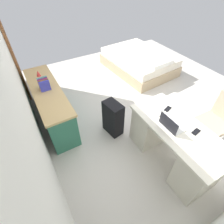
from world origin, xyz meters
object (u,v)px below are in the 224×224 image
(office_chair, at_px, (215,124))
(figurine_small, at_px, (38,73))
(suitcase_black, at_px, (113,118))
(computer_mouse, at_px, (160,114))
(credenza, at_px, (51,105))
(bed, at_px, (139,62))
(cell_phone_by_mouse, at_px, (168,109))
(cell_phone_near_laptop, at_px, (196,132))
(laptop, at_px, (171,125))
(desk, at_px, (173,144))

(office_chair, distance_m, figurine_small, 3.30)
(suitcase_black, height_order, computer_mouse, computer_mouse)
(credenza, distance_m, bed, 2.78)
(cell_phone_by_mouse, bearing_deg, figurine_small, 19.20)
(office_chair, height_order, cell_phone_near_laptop, office_chair)
(office_chair, height_order, bed, office_chair)
(bed, height_order, laptop, laptop)
(figurine_small, bearing_deg, computer_mouse, -147.67)
(bed, height_order, computer_mouse, computer_mouse)
(cell_phone_by_mouse, bearing_deg, laptop, 123.73)
(cell_phone_by_mouse, xyz_separation_m, figurine_small, (1.99, 1.47, 0.03))
(credenza, xyz_separation_m, computer_mouse, (-1.52, -1.28, 0.40))
(desk, distance_m, cell_phone_by_mouse, 0.53)
(laptop, bearing_deg, figurine_small, 28.44)
(desk, relative_size, laptop, 4.63)
(credenza, xyz_separation_m, cell_phone_near_laptop, (-2.01, -1.47, 0.39))
(laptop, height_order, figurine_small, laptop)
(office_chair, height_order, credenza, office_chair)
(office_chair, xyz_separation_m, computer_mouse, (0.40, 0.94, 0.35))
(laptop, bearing_deg, cell_phone_near_laptop, -133.98)
(cell_phone_near_laptop, bearing_deg, suitcase_black, 18.93)
(bed, bearing_deg, laptop, 150.54)
(office_chair, distance_m, bed, 2.72)
(computer_mouse, relative_size, figurine_small, 0.91)
(suitcase_black, distance_m, cell_phone_by_mouse, 0.96)
(credenza, bearing_deg, figurine_small, 0.18)
(cell_phone_near_laptop, relative_size, cell_phone_by_mouse, 1.00)
(credenza, bearing_deg, desk, -144.09)
(office_chair, height_order, laptop, laptop)
(desk, height_order, cell_phone_by_mouse, cell_phone_by_mouse)
(suitcase_black, distance_m, computer_mouse, 0.88)
(computer_mouse, bearing_deg, laptop, 170.98)
(cell_phone_near_laptop, bearing_deg, figurine_small, 21.15)
(laptop, bearing_deg, suitcase_black, 22.18)
(cell_phone_by_mouse, bearing_deg, desk, 143.14)
(credenza, bearing_deg, cell_phone_near_laptop, -143.78)
(office_chair, relative_size, suitcase_black, 1.42)
(credenza, relative_size, cell_phone_near_laptop, 13.24)
(computer_mouse, bearing_deg, figurine_small, 32.92)
(computer_mouse, xyz_separation_m, cell_phone_near_laptop, (-0.49, -0.20, -0.01))
(cell_phone_near_laptop, distance_m, figurine_small, 2.91)
(office_chair, bearing_deg, cell_phone_by_mouse, 59.93)
(suitcase_black, relative_size, cell_phone_by_mouse, 4.88)
(bed, xyz_separation_m, suitcase_black, (-1.63, 1.80, 0.09))
(credenza, distance_m, cell_phone_by_mouse, 2.13)
(desk, height_order, figurine_small, figurine_small)
(office_chair, distance_m, cell_phone_near_laptop, 0.82)
(office_chair, distance_m, credenza, 2.93)
(desk, distance_m, computer_mouse, 0.51)
(bed, bearing_deg, office_chair, 170.36)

